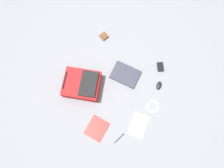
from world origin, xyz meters
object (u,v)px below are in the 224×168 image
object	(u,v)px
backpack	(82,85)
book_manual	(97,128)
cable_coil	(153,107)
computer_mouse	(159,85)
pen_black	(119,138)
power_brick	(160,67)
laptop	(125,75)
earbud_pouch	(104,36)
book_blue	(138,126)

from	to	relation	value
backpack	book_manual	bearing A→B (deg)	142.57
backpack	cable_coil	size ratio (longest dim) A/B	3.66
computer_mouse	backpack	bearing A→B (deg)	23.13
computer_mouse	pen_black	xyz separation A→B (m)	(0.06, 0.75, -0.01)
cable_coil	book_manual	bearing A→B (deg)	54.45
power_brick	laptop	bearing A→B (deg)	46.48
earbud_pouch	power_brick	bearing A→B (deg)	-177.24
backpack	earbud_pouch	size ratio (longest dim) A/B	5.96
earbud_pouch	book_manual	bearing A→B (deg)	120.19
computer_mouse	pen_black	bearing A→B (deg)	74.39
cable_coil	laptop	bearing A→B (deg)	-17.18
pen_black	book_manual	bearing A→B (deg)	10.43
laptop	earbud_pouch	distance (m)	0.56
laptop	power_brick	distance (m)	0.43
book_blue	pen_black	bearing A→B (deg)	66.28
computer_mouse	book_manual	bearing A→B (deg)	56.89
cable_coil	power_brick	bearing A→B (deg)	-69.50
laptop	earbud_pouch	world-z (taller)	laptop
backpack	power_brick	bearing A→B (deg)	-131.85
cable_coil	power_brick	xyz separation A→B (m)	(0.17, -0.46, 0.01)
book_manual	computer_mouse	size ratio (longest dim) A/B	2.45
laptop	book_manual	distance (m)	0.70
backpack	pen_black	xyz separation A→B (m)	(-0.67, 0.26, -0.08)
laptop	book_blue	world-z (taller)	laptop
book_blue	cable_coil	distance (m)	0.27
pen_black	laptop	bearing A→B (deg)	-62.55
backpack	laptop	xyz separation A→B (m)	(-0.33, -0.39, -0.07)
computer_mouse	cable_coil	bearing A→B (deg)	94.42
backpack	earbud_pouch	xyz separation A→B (m)	(0.16, -0.66, -0.07)
power_brick	cable_coil	bearing A→B (deg)	110.50
laptop	pen_black	distance (m)	0.73
pen_black	cable_coil	bearing A→B (deg)	-104.44
backpack	laptop	bearing A→B (deg)	-130.45
laptop	book_blue	xyz separation A→B (m)	(-0.44, 0.42, -0.01)
book_manual	computer_mouse	bearing A→B (deg)	-112.15
cable_coil	earbud_pouch	distance (m)	1.05
computer_mouse	cable_coil	distance (m)	0.26
book_blue	computer_mouse	bearing A→B (deg)	-85.46
backpack	power_brick	distance (m)	0.94
backpack	laptop	world-z (taller)	backpack
computer_mouse	power_brick	bearing A→B (deg)	-74.71
laptop	pen_black	bearing A→B (deg)	117.45
book_blue	power_brick	bearing A→B (deg)	-78.85
cable_coil	pen_black	size ratio (longest dim) A/B	0.94
book_blue	pen_black	distance (m)	0.26
power_brick	earbud_pouch	bearing A→B (deg)	2.76
backpack	book_blue	world-z (taller)	backpack
laptop	cable_coil	size ratio (longest dim) A/B	2.58
cable_coil	pen_black	distance (m)	0.52
pen_black	earbud_pouch	xyz separation A→B (m)	(0.83, -0.92, 0.01)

